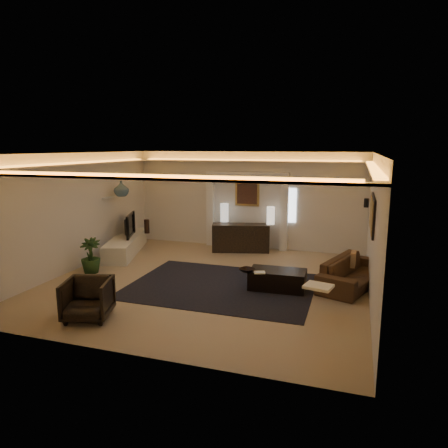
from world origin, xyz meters
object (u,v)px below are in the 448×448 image
(sofa, at_px, (352,272))
(coffee_table, at_px, (278,280))
(console, at_px, (241,238))
(armchair, at_px, (88,299))

(sofa, xyz_separation_m, coffee_table, (-1.53, -0.72, -0.11))
(console, relative_size, coffee_table, 1.38)
(coffee_table, xyz_separation_m, armchair, (-2.94, -2.58, 0.16))
(sofa, distance_m, coffee_table, 1.70)
(coffee_table, relative_size, armchair, 1.48)
(coffee_table, bearing_deg, armchair, -140.63)
(console, bearing_deg, sofa, -49.82)
(console, distance_m, armchair, 5.64)
(console, relative_size, sofa, 0.77)
(armchair, bearing_deg, coffee_table, 23.70)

